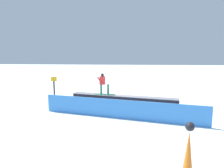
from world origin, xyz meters
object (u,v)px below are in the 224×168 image
at_px(trail_marker, 54,90).
at_px(snowboarder, 103,83).
at_px(background_skier_left, 188,164).
at_px(grind_box, 123,100).

bearing_deg(trail_marker, snowboarder, -163.15).
distance_m(snowboarder, background_skier_left, 9.57).
height_order(grind_box, trail_marker, trail_marker).
height_order(background_skier_left, trail_marker, trail_marker).
distance_m(background_skier_left, trail_marker, 10.30).
relative_size(snowboarder, background_skier_left, 0.82).
bearing_deg(grind_box, trail_marker, 8.73).
xyz_separation_m(grind_box, background_skier_left, (-1.90, 8.71, 0.59)).
relative_size(grind_box, background_skier_left, 4.04).
bearing_deg(background_skier_left, trail_marker, -51.07).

